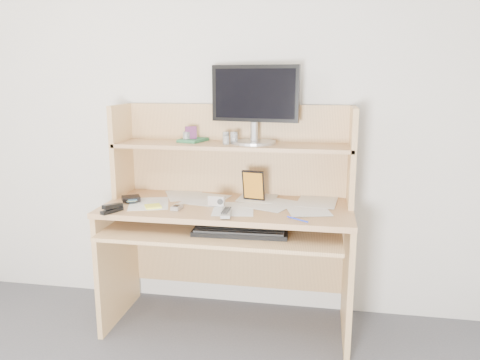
% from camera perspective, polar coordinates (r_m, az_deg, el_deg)
% --- Properties ---
extents(back_wall, '(3.60, 0.04, 2.50)m').
position_cam_1_polar(back_wall, '(2.88, -0.32, 8.25)').
color(back_wall, silver).
rests_on(back_wall, floor).
extents(desk, '(1.40, 0.70, 1.30)m').
position_cam_1_polar(desk, '(2.75, -1.20, -3.75)').
color(desk, tan).
rests_on(desk, floor).
extents(paper_clutter, '(1.32, 0.54, 0.01)m').
position_cam_1_polar(paper_clutter, '(2.65, -1.55, -3.01)').
color(paper_clutter, silver).
rests_on(paper_clutter, desk).
extents(keyboard, '(0.51, 0.19, 0.03)m').
position_cam_1_polar(keyboard, '(2.48, 0.05, -6.22)').
color(keyboard, black).
rests_on(keyboard, desk).
extents(tv_remote, '(0.07, 0.18, 0.02)m').
position_cam_1_polar(tv_remote, '(2.46, -1.71, -3.98)').
color(tv_remote, gray).
rests_on(tv_remote, paper_clutter).
extents(flip_phone, '(0.05, 0.09, 0.02)m').
position_cam_1_polar(flip_phone, '(2.58, -7.71, -3.22)').
color(flip_phone, '#ACABAE').
rests_on(flip_phone, paper_clutter).
extents(stapler, '(0.09, 0.14, 0.04)m').
position_cam_1_polar(stapler, '(2.59, -15.36, -3.30)').
color(stapler, black).
rests_on(stapler, paper_clutter).
extents(wallet, '(0.13, 0.12, 0.03)m').
position_cam_1_polar(wallet, '(2.80, -13.15, -2.20)').
color(wallet, black).
rests_on(wallet, paper_clutter).
extents(sticky_note_pad, '(0.11, 0.11, 0.01)m').
position_cam_1_polar(sticky_note_pad, '(2.65, -10.56, -3.18)').
color(sticky_note_pad, gold).
rests_on(sticky_note_pad, desk).
extents(digital_camera, '(0.09, 0.04, 0.06)m').
position_cam_1_polar(digital_camera, '(2.62, -2.88, -2.53)').
color(digital_camera, silver).
rests_on(digital_camera, paper_clutter).
extents(game_case, '(0.13, 0.03, 0.18)m').
position_cam_1_polar(game_case, '(2.71, 1.64, -0.66)').
color(game_case, black).
rests_on(game_case, paper_clutter).
extents(blue_pen, '(0.11, 0.08, 0.01)m').
position_cam_1_polar(blue_pen, '(2.38, 7.02, -4.78)').
color(blue_pen, '#1C34D4').
rests_on(blue_pen, paper_clutter).
extents(card_box, '(0.07, 0.05, 0.09)m').
position_cam_1_polar(card_box, '(2.82, -6.01, 5.59)').
color(card_box, maroon).
rests_on(card_box, desk).
extents(shelf_book, '(0.17, 0.20, 0.02)m').
position_cam_1_polar(shelf_book, '(2.84, -5.75, 4.87)').
color(shelf_book, '#378A60').
rests_on(shelf_book, desk).
extents(chip_stack_a, '(0.05, 0.05, 0.06)m').
position_cam_1_polar(chip_stack_a, '(2.82, -6.52, 5.25)').
color(chip_stack_a, black).
rests_on(chip_stack_a, desk).
extents(chip_stack_b, '(0.06, 0.06, 0.07)m').
position_cam_1_polar(chip_stack_b, '(2.73, -0.74, 5.17)').
color(chip_stack_b, silver).
rests_on(chip_stack_b, desk).
extents(chip_stack_c, '(0.05, 0.05, 0.05)m').
position_cam_1_polar(chip_stack_c, '(2.70, -1.71, 4.88)').
color(chip_stack_c, black).
rests_on(chip_stack_c, desk).
extents(chip_stack_d, '(0.05, 0.05, 0.07)m').
position_cam_1_polar(chip_stack_d, '(2.75, -1.73, 5.20)').
color(chip_stack_d, silver).
rests_on(chip_stack_d, desk).
extents(monitor, '(0.52, 0.26, 0.45)m').
position_cam_1_polar(monitor, '(2.73, 1.81, 9.49)').
color(monitor, '#BABBC0').
rests_on(monitor, desk).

